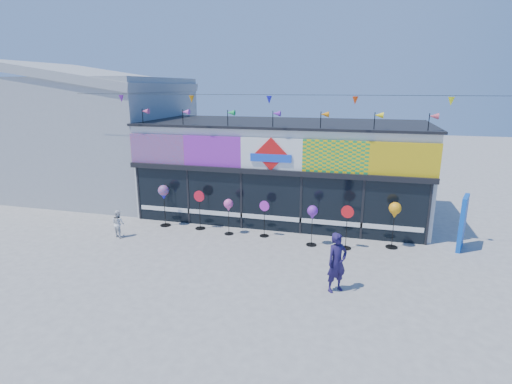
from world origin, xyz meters
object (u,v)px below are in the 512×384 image
(spinner_3, at_px, (264,218))
(spinner_5, at_px, (347,226))
(blue_sign, at_px, (463,223))
(spinner_2, at_px, (228,206))
(spinner_4, at_px, (312,214))
(spinner_6, at_px, (395,212))
(child, at_px, (118,224))
(spinner_0, at_px, (164,193))
(spinner_1, at_px, (200,209))
(adult_man, at_px, (337,263))

(spinner_3, bearing_deg, spinner_5, -8.03)
(blue_sign, height_order, spinner_2, blue_sign)
(spinner_3, relative_size, spinner_4, 0.94)
(spinner_6, bearing_deg, spinner_3, -179.10)
(spinner_4, distance_m, child, 7.34)
(spinner_5, distance_m, spinner_6, 1.75)
(blue_sign, xyz_separation_m, child, (-12.37, -2.02, -0.45))
(spinner_0, height_order, child, spinner_0)
(blue_sign, bearing_deg, child, -152.88)
(spinner_3, height_order, spinner_5, spinner_5)
(spinner_2, bearing_deg, spinner_0, 174.82)
(spinner_1, distance_m, spinner_4, 4.62)
(spinner_2, bearing_deg, spinner_6, 1.93)
(spinner_1, bearing_deg, spinner_0, -179.33)
(spinner_2, height_order, spinner_6, spinner_6)
(blue_sign, height_order, spinner_0, blue_sign)
(spinner_2, xyz_separation_m, child, (-3.99, -1.33, -0.61))
(spinner_3, distance_m, spinner_4, 1.97)
(spinner_2, height_order, adult_man, adult_man)
(blue_sign, distance_m, adult_man, 5.81)
(spinner_2, relative_size, spinner_4, 0.95)
(spinner_0, relative_size, spinner_2, 1.22)
(spinner_1, relative_size, spinner_6, 0.94)
(blue_sign, distance_m, spinner_4, 5.23)
(spinner_4, height_order, spinner_6, spinner_6)
(spinner_3, relative_size, spinner_6, 0.84)
(blue_sign, relative_size, spinner_3, 1.38)
(blue_sign, xyz_separation_m, spinner_5, (-3.92, -1.00, -0.14))
(spinner_1, height_order, spinner_6, spinner_6)
(spinner_1, relative_size, spinner_2, 1.12)
(spinner_4, bearing_deg, spinner_0, 174.71)
(spinner_5, xyz_separation_m, adult_man, (-0.14, -3.17, 0.02))
(blue_sign, height_order, spinner_4, blue_sign)
(spinner_0, distance_m, spinner_3, 4.29)
(spinner_4, relative_size, child, 1.42)
(blue_sign, xyz_separation_m, spinner_6, (-2.32, -0.49, 0.37))
(blue_sign, relative_size, spinner_0, 1.13)
(spinner_3, xyz_separation_m, spinner_4, (1.87, -0.44, 0.45))
(spinner_0, distance_m, spinner_1, 1.63)
(spinner_1, bearing_deg, spinner_2, -11.88)
(spinner_2, relative_size, spinner_3, 1.01)
(spinner_5, relative_size, spinner_6, 0.94)
(blue_sign, relative_size, spinner_2, 1.37)
(spinner_0, distance_m, spinner_2, 2.88)
(spinner_6, bearing_deg, spinner_4, -169.67)
(spinner_0, height_order, spinner_5, spinner_0)
(spinner_4, distance_m, spinner_5, 1.27)
(blue_sign, xyz_separation_m, spinner_3, (-7.00, -0.56, -0.23))
(spinner_5, xyz_separation_m, spinner_6, (1.60, 0.51, 0.51))
(child, bearing_deg, spinner_5, -150.84)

